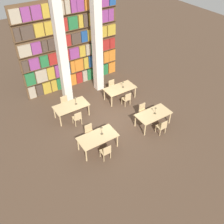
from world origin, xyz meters
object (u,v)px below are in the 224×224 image
Objects in this scene: chair_3 at (143,111)px; desk_lamp_2 at (75,99)px; pillar_center at (97,44)px; desk_lamp_1 at (155,109)px; reading_table_3 at (120,89)px; reading_table_0 at (98,138)px; chair_7 at (112,86)px; chair_1 at (90,132)px; chair_6 at (127,99)px; reading_table_1 at (153,115)px; desk_lamp_3 at (123,83)px; chair_0 at (106,152)px; pillar_left at (62,54)px; reading_table_2 at (71,107)px; chair_2 at (162,127)px; chair_4 at (77,118)px; chair_5 at (65,103)px; desk_lamp_0 at (102,129)px.

desk_lamp_2 reaches higher than chair_3.
pillar_center reaches higher than desk_lamp_1.
desk_lamp_1 reaches higher than reading_table_3.
reading_table_0 is 4.80m from chair_7.
chair_1 is 3.44m from chair_6.
reading_table_3 is at bearing 92.30° from reading_table_1.
chair_3 is (-0.05, 0.77, -0.22)m from reading_table_1.
desk_lamp_3 is (0.68, -1.74, -1.95)m from pillar_center.
pillar_left is at bearing 84.23° from chair_0.
chair_3 reaches higher than reading_table_2.
chair_1 reaches higher than reading_table_0.
reading_table_2 is at bearing 138.47° from desk_lamp_1.
chair_0 is 0.47× the size of reading_table_3.
pillar_center is 6.02m from chair_2.
chair_7 is at bearing 90.00° from chair_6.
chair_2 is 1.00× the size of chair_4.
chair_6 is (3.21, -1.56, 0.00)m from chair_5.
chair_0 is 3.51m from desk_lamp_1.
chair_0 is 1.89× the size of desk_lamp_0.
chair_1 is 0.47× the size of reading_table_1.
pillar_left reaches higher than chair_1.
chair_5 is (-0.04, 0.77, -0.22)m from reading_table_2.
reading_table_2 is at bearing 131.28° from chair_2.
chair_2 and chair_4 have the same top height.
chair_7 is (2.65, -0.94, -2.53)m from pillar_left.
chair_3 is 2.95m from chair_7.
chair_4 is at bearing -138.29° from pillar_center.
chair_0 is 5.41m from chair_7.
chair_2 is (3.27, -0.89, -0.22)m from reading_table_0.
reading_table_3 is at bearing -88.11° from chair_3.
chair_4 is 1.00× the size of chair_6.
chair_3 is 1.73× the size of desk_lamp_2.
chair_5 is 1.08m from desk_lamp_2.
chair_6 is (3.18, 2.83, 0.00)m from chair_0.
chair_5 reaches higher than reading_table_1.
desk_lamp_1 reaches higher than chair_5.
chair_5 is 3.35m from reading_table_3.
reading_table_0 is 1.00× the size of reading_table_1.
reading_table_3 is at bearing -32.54° from pillar_left.
desk_lamp_1 is (0.67, -4.70, -1.94)m from pillar_center.
desk_lamp_0 is 0.25× the size of reading_table_2.
desk_lamp_1 reaches higher than chair_1.
reading_table_3 is 2.14× the size of chair_6.
reading_table_2 is at bearing -90.28° from chair_1.
chair_1 is 1.00× the size of chair_7.
desk_lamp_0 is 2.85m from reading_table_2.
chair_1 is 4.02m from desk_lamp_3.
chair_5 is at bearing 132.00° from reading_table_1.
desk_lamp_0 is 3.21m from chair_2.
reading_table_0 is 0.48m from desk_lamp_0.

